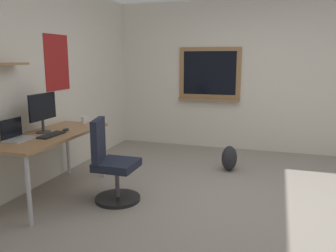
% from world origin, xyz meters
% --- Properties ---
extents(ground_plane, '(5.20, 5.20, 0.00)m').
position_xyz_m(ground_plane, '(0.00, 0.00, 0.00)').
color(ground_plane, gray).
rests_on(ground_plane, ground).
extents(wall_back, '(5.00, 0.30, 2.60)m').
position_xyz_m(wall_back, '(-0.01, 2.45, 1.30)').
color(wall_back, silver).
rests_on(wall_back, ground).
extents(wall_right, '(0.22, 5.00, 2.60)m').
position_xyz_m(wall_right, '(2.45, 0.03, 1.30)').
color(wall_right, silver).
rests_on(wall_right, ground).
extents(desk, '(1.60, 0.66, 0.75)m').
position_xyz_m(desk, '(-0.44, 2.04, 0.68)').
color(desk, '#997047').
rests_on(desk, ground).
extents(office_chair, '(0.52, 0.54, 0.95)m').
position_xyz_m(office_chair, '(-0.38, 1.29, 0.41)').
color(office_chair, black).
rests_on(office_chair, ground).
extents(laptop, '(0.31, 0.21, 0.23)m').
position_xyz_m(laptop, '(-0.80, 2.19, 0.80)').
color(laptop, '#ADAFB5').
rests_on(laptop, desk).
extents(monitor_primary, '(0.46, 0.17, 0.46)m').
position_xyz_m(monitor_primary, '(-0.40, 2.15, 1.02)').
color(monitor_primary, '#38383D').
rests_on(monitor_primary, desk).
extents(keyboard, '(0.37, 0.13, 0.02)m').
position_xyz_m(keyboard, '(-0.52, 1.95, 0.76)').
color(keyboard, black).
rests_on(keyboard, desk).
extents(computer_mouse, '(0.10, 0.06, 0.03)m').
position_xyz_m(computer_mouse, '(-0.24, 1.95, 0.76)').
color(computer_mouse, '#262628').
rests_on(computer_mouse, desk).
extents(coffee_mug, '(0.08, 0.08, 0.09)m').
position_xyz_m(coffee_mug, '(0.26, 2.00, 0.79)').
color(coffee_mug, silver).
rests_on(coffee_mug, desk).
extents(backpack, '(0.32, 0.22, 0.36)m').
position_xyz_m(backpack, '(1.13, 0.16, 0.18)').
color(backpack, '#232328').
rests_on(backpack, ground).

